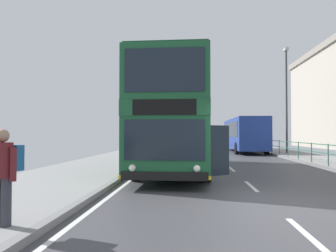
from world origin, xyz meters
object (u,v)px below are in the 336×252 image
at_px(street_lamp_far_side, 286,92).
at_px(background_bus_far_lane, 244,134).
at_px(double_decker_bus_main, 177,120).
at_px(pedestrian_with_backpack, 4,169).

bearing_deg(street_lamp_far_side, background_bus_far_lane, 120.16).
height_order(double_decker_bus_main, background_bus_far_lane, double_decker_bus_main).
distance_m(background_bus_far_lane, pedestrian_with_backpack, 25.51).
relative_size(double_decker_bus_main, background_bus_far_lane, 1.03).
xyz_separation_m(double_decker_bus_main, street_lamp_far_side, (7.90, 10.62, 2.54)).
bearing_deg(street_lamp_far_side, pedestrian_with_backpack, -117.29).
relative_size(pedestrian_with_backpack, street_lamp_far_side, 0.19).
bearing_deg(background_bus_far_lane, street_lamp_far_side, -59.84).
bearing_deg(background_bus_far_lane, double_decker_bus_main, -109.68).
bearing_deg(double_decker_bus_main, street_lamp_far_side, 53.38).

